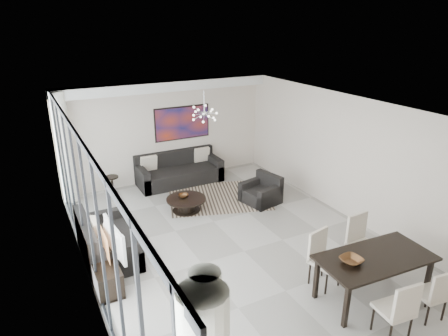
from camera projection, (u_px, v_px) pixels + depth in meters
room_shell at (266, 182)px, 7.91m from camera, size 6.00×9.00×2.90m
window_wall at (94, 218)px, 6.47m from camera, size 0.37×8.95×2.90m
soffit at (166, 86)px, 10.81m from camera, size 5.98×0.40×0.26m
painting at (182, 123)px, 11.56m from camera, size 1.68×0.04×0.98m
chandelier at (204, 114)px, 9.60m from camera, size 0.66×0.66×0.71m
rug at (218, 197)px, 10.69m from camera, size 3.07×2.69×0.01m
coffee_table at (186, 204)px, 9.88m from camera, size 0.98×0.98×0.34m
bowl_coffee at (183, 196)px, 9.85m from camera, size 0.28×0.28×0.08m
sofa_main at (179, 173)px, 11.58m from camera, size 2.41×0.99×0.88m
loveseat at (106, 244)px, 7.93m from camera, size 0.98×1.75×0.87m
armchair at (261, 193)px, 10.35m from camera, size 0.98×1.01×0.72m
side_table at (112, 182)px, 10.80m from camera, size 0.37×0.37×0.50m
tv_console at (103, 268)px, 7.28m from camera, size 0.43×1.51×0.47m
television at (109, 241)px, 7.14m from camera, size 0.23×1.04×0.59m
dining_table at (375, 261)px, 6.62m from camera, size 2.01×1.10×0.81m
dining_chair_sw at (400, 307)px, 5.77m from camera, size 0.52×0.52×1.02m
dining_chair_se at (435, 292)px, 6.18m from camera, size 0.48×0.48×0.92m
dining_chair_nw at (322, 254)px, 7.07m from camera, size 0.56×0.56×1.02m
dining_chair_ne at (360, 238)px, 7.52m from camera, size 0.53×0.53×1.08m
bowl_dining at (351, 260)px, 6.41m from camera, size 0.38×0.38×0.09m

